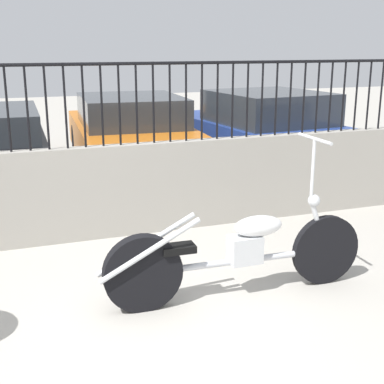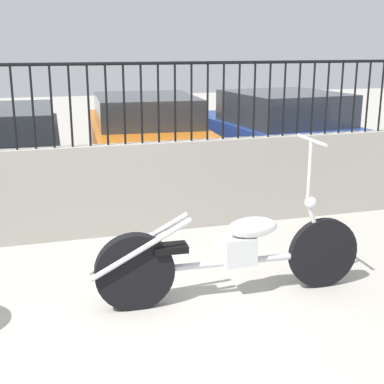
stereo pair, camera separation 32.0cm
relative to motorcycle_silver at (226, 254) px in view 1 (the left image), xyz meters
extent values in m
plane|color=#ADA89E|center=(-0.84, -0.46, -0.40)|extent=(40.00, 40.00, 0.00)
cube|color=#9E998E|center=(-0.84, 1.89, 0.13)|extent=(10.21, 0.18, 1.05)
cylinder|color=black|center=(-1.61, 1.89, 1.10)|extent=(0.02, 0.02, 0.90)
cylinder|color=black|center=(-1.42, 1.89, 1.10)|extent=(0.02, 0.02, 0.90)
cylinder|color=black|center=(-1.23, 1.89, 1.10)|extent=(0.02, 0.02, 0.90)
cylinder|color=black|center=(-1.03, 1.89, 1.10)|extent=(0.02, 0.02, 0.90)
cylinder|color=black|center=(-0.84, 1.89, 1.10)|extent=(0.02, 0.02, 0.90)
cylinder|color=black|center=(-0.65, 1.89, 1.10)|extent=(0.02, 0.02, 0.90)
cylinder|color=black|center=(-0.46, 1.89, 1.10)|extent=(0.02, 0.02, 0.90)
cylinder|color=black|center=(-0.26, 1.89, 1.10)|extent=(0.02, 0.02, 0.90)
cylinder|color=black|center=(-0.07, 1.89, 1.10)|extent=(0.02, 0.02, 0.90)
cylinder|color=black|center=(0.12, 1.89, 1.10)|extent=(0.02, 0.02, 0.90)
cylinder|color=black|center=(0.31, 1.89, 1.10)|extent=(0.02, 0.02, 0.90)
cylinder|color=black|center=(0.51, 1.89, 1.10)|extent=(0.02, 0.02, 0.90)
cylinder|color=black|center=(0.70, 1.89, 1.10)|extent=(0.02, 0.02, 0.90)
cylinder|color=black|center=(0.89, 1.89, 1.10)|extent=(0.02, 0.02, 0.90)
cylinder|color=black|center=(1.08, 1.89, 1.10)|extent=(0.02, 0.02, 0.90)
cylinder|color=black|center=(1.28, 1.89, 1.10)|extent=(0.02, 0.02, 0.90)
cylinder|color=black|center=(1.47, 1.89, 1.10)|extent=(0.02, 0.02, 0.90)
cylinder|color=black|center=(1.66, 1.89, 1.10)|extent=(0.02, 0.02, 0.90)
cylinder|color=black|center=(1.86, 1.89, 1.10)|extent=(0.02, 0.02, 0.90)
cylinder|color=black|center=(2.05, 1.89, 1.10)|extent=(0.02, 0.02, 0.90)
cylinder|color=black|center=(2.24, 1.89, 1.10)|extent=(0.02, 0.02, 0.90)
cylinder|color=black|center=(2.43, 1.89, 1.10)|extent=(0.02, 0.02, 0.90)
cylinder|color=black|center=(2.63, 1.89, 1.10)|extent=(0.02, 0.02, 0.90)
cylinder|color=black|center=(2.82, 1.89, 1.10)|extent=(0.02, 0.02, 0.90)
cylinder|color=black|center=(3.01, 1.89, 1.10)|extent=(0.02, 0.02, 0.90)
cylinder|color=black|center=(-0.84, 1.89, 1.53)|extent=(10.21, 0.04, 0.04)
cylinder|color=black|center=(0.97, -0.04, -0.08)|extent=(0.65, 0.10, 0.64)
cylinder|color=black|center=(-0.72, 0.03, -0.08)|extent=(0.66, 0.14, 0.66)
cylinder|color=#B7BABF|center=(0.12, -0.01, -0.08)|extent=(1.56, 0.12, 0.06)
cube|color=silver|center=(0.17, -0.01, 0.02)|extent=(0.28, 0.18, 0.24)
ellipsoid|color=white|center=(0.29, -0.01, 0.22)|extent=(0.45, 0.22, 0.18)
cube|color=black|center=(-0.42, 0.02, 0.10)|extent=(0.29, 0.17, 0.06)
cylinder|color=silver|center=(0.88, -0.04, 0.17)|extent=(0.22, 0.05, 0.51)
sphere|color=silver|center=(0.82, -0.03, 0.40)|extent=(0.11, 0.11, 0.11)
cylinder|color=silver|center=(0.79, -0.03, 0.69)|extent=(0.03, 0.03, 0.53)
cylinder|color=silver|center=(0.79, -0.03, 0.95)|extent=(0.05, 0.52, 0.03)
cylinder|color=silver|center=(-0.67, -0.04, 0.14)|extent=(0.84, 0.08, 0.48)
cylinder|color=silver|center=(-0.67, 0.10, 0.14)|extent=(0.84, 0.08, 0.48)
cylinder|color=black|center=(-1.06, 6.09, -0.08)|extent=(0.13, 0.64, 0.64)
cylinder|color=black|center=(-1.16, 3.25, -0.08)|extent=(0.13, 0.64, 0.64)
cylinder|color=black|center=(-0.34, 6.43, -0.08)|extent=(0.15, 0.65, 0.64)
cylinder|color=black|center=(1.34, 6.31, -0.08)|extent=(0.15, 0.65, 0.64)
cylinder|color=black|center=(-0.52, 3.86, -0.08)|extent=(0.15, 0.65, 0.64)
cylinder|color=black|center=(1.16, 3.74, -0.08)|extent=(0.15, 0.65, 0.64)
cube|color=orange|center=(0.41, 5.09, 0.14)|extent=(2.07, 4.26, 0.59)
cube|color=#2D3338|center=(0.40, 4.88, 0.66)|extent=(1.74, 2.10, 0.47)
cylinder|color=black|center=(1.68, 5.69, -0.08)|extent=(0.17, 0.65, 0.64)
cylinder|color=black|center=(3.46, 5.85, -0.08)|extent=(0.17, 0.65, 0.64)
cylinder|color=black|center=(1.90, 3.24, -0.08)|extent=(0.17, 0.65, 0.64)
cylinder|color=black|center=(3.67, 3.39, -0.08)|extent=(0.17, 0.65, 0.64)
cube|color=navy|center=(2.68, 4.54, 0.13)|extent=(2.24, 4.12, 0.57)
cube|color=#2D3338|center=(2.69, 4.35, 0.68)|extent=(1.87, 2.05, 0.53)
camera|label=1|loc=(-1.73, -3.88, 1.72)|focal=50.00mm
camera|label=2|loc=(-1.42, -3.98, 1.72)|focal=50.00mm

